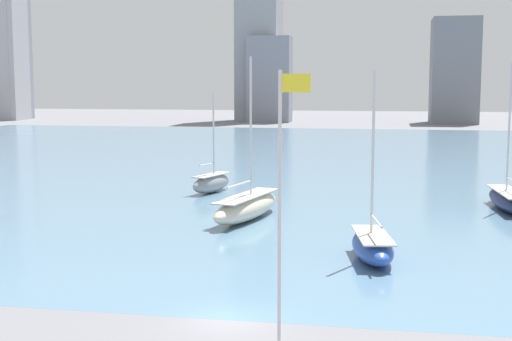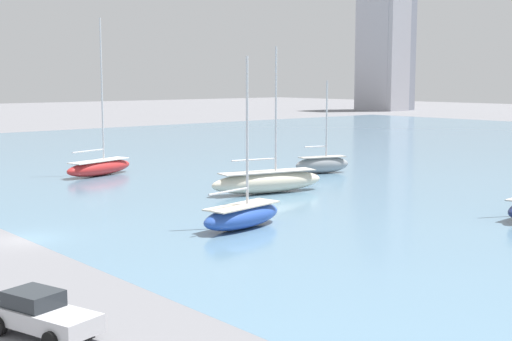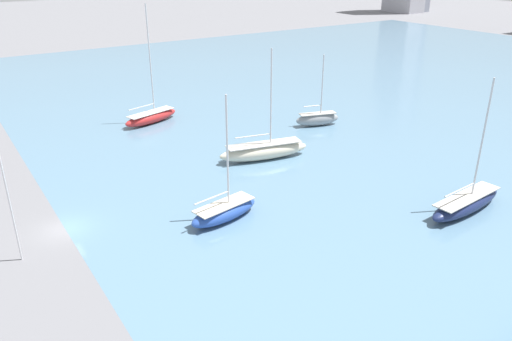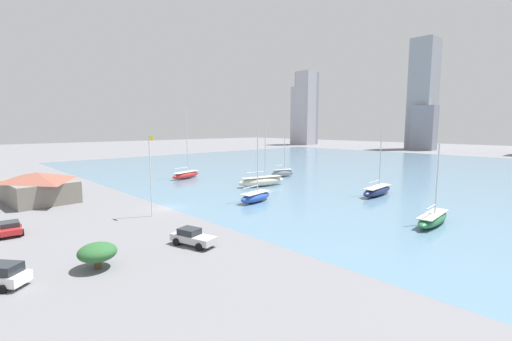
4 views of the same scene
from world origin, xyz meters
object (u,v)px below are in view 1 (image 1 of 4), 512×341
object	(u,v)px
flag_pole	(281,205)
sailboat_blue	(372,246)
sailboat_navy	(508,200)
sailboat_cream	(247,207)
sailboat_gray	(211,183)

from	to	relation	value
flag_pole	sailboat_blue	distance (m)	17.88
flag_pole	sailboat_navy	xyz separation A→B (m)	(14.39, 36.64, -5.29)
sailboat_cream	flag_pole	bearing A→B (deg)	-63.38
sailboat_blue	flag_pole	bearing A→B (deg)	-110.80
sailboat_navy	sailboat_blue	bearing A→B (deg)	-123.66
sailboat_navy	flag_pole	bearing A→B (deg)	-115.81
sailboat_blue	sailboat_navy	size ratio (longest dim) A/B	0.92
sailboat_blue	sailboat_cream	bearing A→B (deg)	122.07
sailboat_blue	sailboat_gray	distance (m)	29.71
sailboat_gray	flag_pole	bearing A→B (deg)	-55.14
sailboat_blue	sailboat_cream	distance (m)	15.24
sailboat_cream	sailboat_blue	bearing A→B (deg)	-35.31
sailboat_cream	sailboat_gray	distance (m)	14.80
sailboat_cream	sailboat_navy	xyz separation A→B (m)	(21.33, 8.53, -0.16)
sailboat_navy	sailboat_gray	bearing A→B (deg)	165.59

